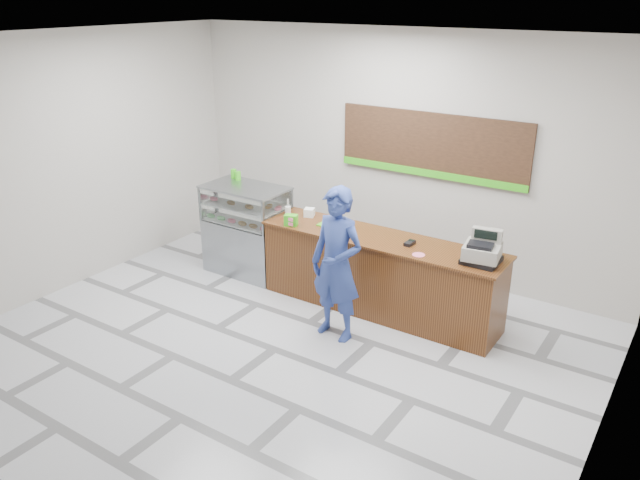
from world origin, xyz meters
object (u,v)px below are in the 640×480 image
Objects in this scene: sales_counter at (379,274)px; display_case at (247,229)px; customer at (337,264)px; cash_register at (483,251)px; serving_tray at (331,225)px.

display_case reaches higher than sales_counter.
customer is at bearing -98.19° from sales_counter.
customer is at bearing -159.47° from cash_register.
customer is (-0.12, -0.85, 0.43)m from sales_counter.
cash_register reaches higher than serving_tray.
sales_counter is 9.90× the size of serving_tray.
display_case is 1.51m from serving_tray.
cash_register is 1.69m from customer.
cash_register is at bearing -0.42° from display_case.
customer is at bearing -54.50° from serving_tray.
serving_tray is 1.09m from customer.
serving_tray is at bearing 1.02° from display_case.
cash_register reaches higher than sales_counter.
serving_tray is (-2.09, 0.05, -0.13)m from cash_register.
serving_tray is at bearing 178.06° from sales_counter.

